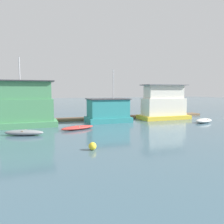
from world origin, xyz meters
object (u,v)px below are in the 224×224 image
Objects in this scene: dinghy_red at (78,128)px; mooring_post_far_left at (176,112)px; dinghy_white at (204,121)px; houseboat_green at (26,106)px; dinghy_grey at (24,133)px; houseboat_teal at (108,111)px; buoy_yellow at (92,146)px; houseboat_yellow at (164,104)px.

mooring_post_far_left is at bearing 20.45° from dinghy_red.
dinghy_white is at bearing -1.61° from dinghy_red.
houseboat_green is at bearing -173.73° from mooring_post_far_left.
houseboat_green reaches higher than dinghy_grey.
houseboat_teal is at bearing 156.68° from dinghy_white.
buoy_yellow is (-0.53, -8.37, 0.07)m from dinghy_red.
houseboat_teal is at bearing -178.45° from houseboat_yellow.
houseboat_teal is (10.04, 0.57, -0.90)m from houseboat_green.
houseboat_teal is 0.96× the size of houseboat_yellow.
houseboat_teal is 8.73m from houseboat_yellow.
houseboat_yellow is at bearing -154.25° from mooring_post_far_left.
dinghy_red is 8.39m from buoy_yellow.
mooring_post_far_left is at bearing 84.49° from dinghy_white.
dinghy_red is 1.20× the size of dinghy_white.
buoy_yellow reaches higher than dinghy_red.
dinghy_white is 6.84m from mooring_post_far_left.
dinghy_grey is at bearing -165.24° from dinghy_red.
houseboat_teal is 12.25m from mooring_post_far_left.
dinghy_grey is 0.95× the size of dinghy_red.
dinghy_grey is 2.60× the size of mooring_post_far_left.
dinghy_white is at bearing -11.48° from houseboat_green.
houseboat_teal is 1.75× the size of dinghy_red.
houseboat_yellow is at bearing 1.55° from houseboat_teal.
dinghy_grey is 5.42m from dinghy_red.
dinghy_grey is (-18.84, -6.08, -1.92)m from houseboat_yellow.
mooring_post_far_left reaches higher than dinghy_grey.
dinghy_grey is at bearing -160.86° from mooring_post_far_left.
dinghy_grey is 8.43m from buoy_yellow.
houseboat_green is 5.69m from dinghy_grey.
houseboat_yellow is at bearing 17.89° from dinghy_grey.
mooring_post_far_left is at bearing 40.02° from buoy_yellow.
dinghy_red is at bearing -137.67° from houseboat_teal.
dinghy_red is at bearing -159.55° from mooring_post_far_left.
houseboat_yellow is at bearing 2.45° from houseboat_green.
buoy_yellow is (-17.51, -14.71, -0.45)m from mooring_post_far_left.
dinghy_grey is 6.80× the size of buoy_yellow.
dinghy_grey reaches higher than dinghy_red.
buoy_yellow is at bearing -56.01° from dinghy_grey.
houseboat_green is 1.99× the size of dinghy_red.
dinghy_white is 5.94× the size of buoy_yellow.
buoy_yellow is (-5.43, -12.84, -1.20)m from houseboat_teal.
dinghy_white is (11.43, -4.93, -1.21)m from houseboat_teal.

